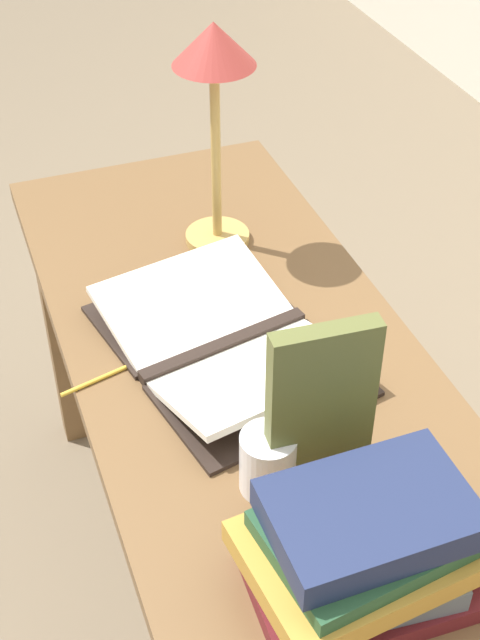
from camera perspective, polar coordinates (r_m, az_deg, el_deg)
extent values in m
plane|color=#70604C|center=(2.01, 0.73, -18.66)|extent=(12.00, 12.00, 0.00)
cube|color=brown|center=(1.46, 0.96, -3.74)|extent=(1.46, 0.57, 0.03)
cube|color=brown|center=(2.16, -11.45, -0.62)|extent=(0.06, 0.06, 0.69)
cube|color=brown|center=(2.24, 0.32, 2.02)|extent=(0.06, 0.06, 0.69)
cube|color=black|center=(1.48, -1.01, -1.68)|extent=(0.09, 0.31, 0.02)
cube|color=black|center=(1.56, -3.24, 0.58)|extent=(0.27, 0.35, 0.01)
cube|color=black|center=(1.41, 1.48, -4.56)|extent=(0.27, 0.35, 0.01)
cube|color=white|center=(1.53, -3.11, 1.19)|extent=(0.25, 0.34, 0.06)
cube|color=white|center=(1.39, 1.29, -3.53)|extent=(0.25, 0.34, 0.06)
cube|color=maroon|center=(1.18, 7.70, -16.16)|extent=(0.20, 0.28, 0.03)
cube|color=slate|center=(1.15, 7.84, -15.23)|extent=(0.18, 0.23, 0.04)
cube|color=#BC8933|center=(1.12, 8.01, -14.17)|extent=(0.23, 0.31, 0.03)
cube|color=#234C2D|center=(1.10, 8.15, -13.25)|extent=(0.21, 0.26, 0.02)
cube|color=#1E284C|center=(1.07, 8.31, -12.16)|extent=(0.16, 0.24, 0.04)
cube|color=brown|center=(1.19, 5.24, -5.69)|extent=(0.04, 0.15, 0.28)
cylinder|color=tan|center=(1.73, -1.45, 5.34)|extent=(0.12, 0.12, 0.02)
cylinder|color=tan|center=(1.64, -1.55, 10.52)|extent=(0.02, 0.02, 0.34)
cone|color=#99332D|center=(1.55, -1.69, 17.26)|extent=(0.15, 0.15, 0.08)
cylinder|color=white|center=(1.24, 1.79, -9.09)|extent=(0.08, 0.08, 0.10)
torus|color=white|center=(1.25, 3.78, -8.69)|extent=(0.01, 0.05, 0.05)
cylinder|color=gold|center=(1.45, -8.39, -3.47)|extent=(0.05, 0.17, 0.01)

